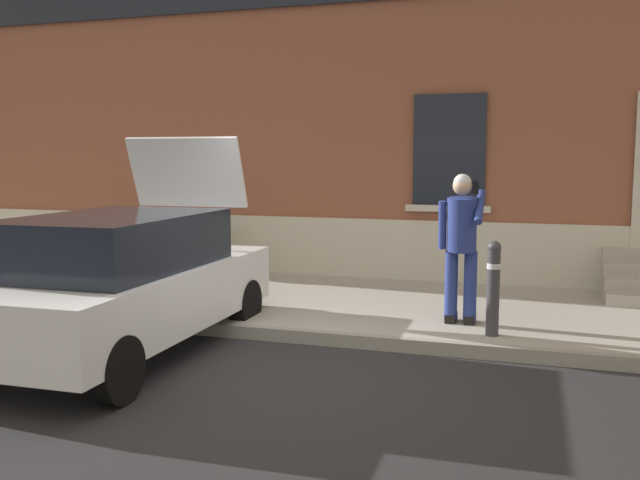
% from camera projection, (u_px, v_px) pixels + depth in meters
% --- Properties ---
extents(ground_plane, '(80.00, 80.00, 0.00)m').
position_uv_depth(ground_plane, '(278.00, 367.00, 7.05)').
color(ground_plane, '#232326').
extents(sidewalk, '(24.00, 3.60, 0.15)m').
position_uv_depth(sidewalk, '(352.00, 304.00, 9.68)').
color(sidewalk, '#99968E').
rests_on(sidewalk, ground).
extents(curb_edge, '(24.00, 0.12, 0.15)m').
position_uv_depth(curb_edge, '(308.00, 337.00, 7.93)').
color(curb_edge, gray).
rests_on(curb_edge, ground).
extents(building_facade, '(24.00, 1.52, 7.50)m').
position_uv_depth(building_facade, '(394.00, 57.00, 11.60)').
color(building_facade, brown).
rests_on(building_facade, ground).
extents(hatchback_car_white, '(1.86, 4.10, 2.34)m').
position_uv_depth(hatchback_car_white, '(123.00, 280.00, 7.44)').
color(hatchback_car_white, white).
rests_on(hatchback_car_white, ground).
extents(bollard_near_person, '(0.15, 0.15, 1.04)m').
position_uv_depth(bollard_near_person, '(493.00, 285.00, 7.63)').
color(bollard_near_person, '#333338').
rests_on(bollard_near_person, sidewalk).
extents(person_on_phone, '(0.51, 0.47, 1.75)m').
position_uv_depth(person_on_phone, '(461.00, 239.00, 8.12)').
color(person_on_phone, navy).
rests_on(person_on_phone, sidewalk).
extents(planter_olive, '(0.44, 0.44, 0.86)m').
position_uv_depth(planter_olive, '(110.00, 244.00, 12.10)').
color(planter_olive, '#606B38').
rests_on(planter_olive, sidewalk).
extents(planter_terracotta, '(0.44, 0.44, 0.86)m').
position_uv_depth(planter_terracotta, '(212.00, 248.00, 11.58)').
color(planter_terracotta, '#B25B38').
rests_on(planter_terracotta, sidewalk).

